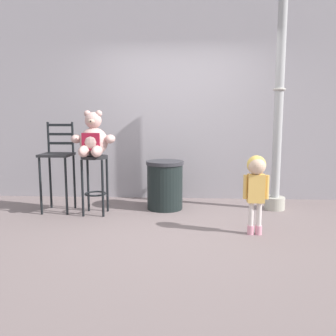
{
  "coord_description": "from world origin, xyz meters",
  "views": [
    {
      "loc": [
        0.14,
        -4.09,
        1.32
      ],
      "look_at": [
        -0.09,
        0.32,
        0.68
      ],
      "focal_mm": 38.1,
      "sensor_mm": 36.0,
      "label": 1
    }
  ],
  "objects_px": {
    "lamppost": "(278,128)",
    "bar_chair_empty": "(58,160)",
    "trash_bin": "(165,185)",
    "teddy_bear": "(93,140)",
    "child_walking": "(256,178)",
    "bar_stool_with_teddy": "(95,173)"
  },
  "relations": [
    {
      "from": "bar_chair_empty",
      "to": "teddy_bear",
      "type": "bearing_deg",
      "value": -16.76
    },
    {
      "from": "teddy_bear",
      "to": "child_walking",
      "type": "relative_size",
      "value": 0.67
    },
    {
      "from": "teddy_bear",
      "to": "bar_stool_with_teddy",
      "type": "bearing_deg",
      "value": 90.0
    },
    {
      "from": "teddy_bear",
      "to": "lamppost",
      "type": "height_order",
      "value": "lamppost"
    },
    {
      "from": "lamppost",
      "to": "trash_bin",
      "type": "bearing_deg",
      "value": -178.35
    },
    {
      "from": "trash_bin",
      "to": "bar_chair_empty",
      "type": "xyz_separation_m",
      "value": [
        -1.48,
        -0.19,
        0.37
      ]
    },
    {
      "from": "bar_stool_with_teddy",
      "to": "lamppost",
      "type": "relative_size",
      "value": 0.27
    },
    {
      "from": "bar_stool_with_teddy",
      "to": "bar_chair_empty",
      "type": "relative_size",
      "value": 0.64
    },
    {
      "from": "bar_stool_with_teddy",
      "to": "trash_bin",
      "type": "xyz_separation_m",
      "value": [
        0.93,
        0.33,
        -0.21
      ]
    },
    {
      "from": "bar_stool_with_teddy",
      "to": "lamppost",
      "type": "bearing_deg",
      "value": 8.53
    },
    {
      "from": "child_walking",
      "to": "lamppost",
      "type": "height_order",
      "value": "lamppost"
    },
    {
      "from": "lamppost",
      "to": "bar_chair_empty",
      "type": "height_order",
      "value": "lamppost"
    },
    {
      "from": "bar_stool_with_teddy",
      "to": "trash_bin",
      "type": "distance_m",
      "value": 1.01
    },
    {
      "from": "teddy_bear",
      "to": "lamppost",
      "type": "xyz_separation_m",
      "value": [
        2.5,
        0.41,
        0.15
      ]
    },
    {
      "from": "trash_bin",
      "to": "lamppost",
      "type": "height_order",
      "value": "lamppost"
    },
    {
      "from": "trash_bin",
      "to": "child_walking",
      "type": "bearing_deg",
      "value": -44.97
    },
    {
      "from": "bar_stool_with_teddy",
      "to": "teddy_bear",
      "type": "distance_m",
      "value": 0.46
    },
    {
      "from": "bar_stool_with_teddy",
      "to": "bar_chair_empty",
      "type": "bearing_deg",
      "value": 166.21
    },
    {
      "from": "child_walking",
      "to": "bar_chair_empty",
      "type": "relative_size",
      "value": 0.72
    },
    {
      "from": "child_walking",
      "to": "trash_bin",
      "type": "bearing_deg",
      "value": 138.05
    },
    {
      "from": "bar_chair_empty",
      "to": "bar_stool_with_teddy",
      "type": "bearing_deg",
      "value": -13.79
    },
    {
      "from": "lamppost",
      "to": "bar_chair_empty",
      "type": "bearing_deg",
      "value": -175.51
    }
  ]
}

